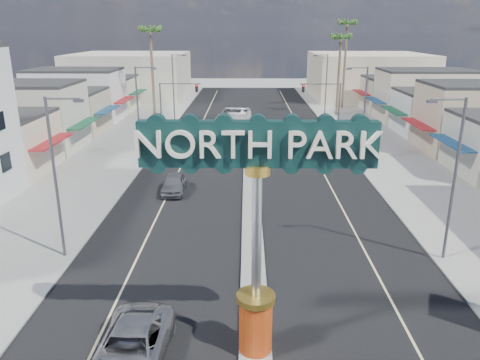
{
  "coord_description": "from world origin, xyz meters",
  "views": [
    {
      "loc": [
        -0.39,
        -13.61,
        12.26
      ],
      "look_at": [
        -0.73,
        10.83,
        4.35
      ],
      "focal_mm": 35.0,
      "sensor_mm": 36.0,
      "label": 1
    }
  ],
  "objects_px": {
    "streetlight_l_mid": "(140,109)",
    "palm_left_far": "(150,35)",
    "traffic_signal_left": "(175,97)",
    "streetlight_r_far": "(325,84)",
    "car_parked_left": "(174,183)",
    "palm_right_mid": "(341,41)",
    "palm_right_far": "(347,28)",
    "suv_left": "(131,349)",
    "streetlight_r_mid": "(363,110)",
    "streetlight_l_far": "(174,83)",
    "gateway_sign": "(257,214)",
    "car_parked_right": "(303,144)",
    "city_bus": "(231,132)",
    "streetlight_l_near": "(57,171)",
    "traffic_signal_right": "(325,97)",
    "streetlight_r_near": "(452,173)"
  },
  "relations": [
    {
      "from": "palm_left_far",
      "to": "streetlight_l_near",
      "type": "bearing_deg",
      "value": -86.33
    },
    {
      "from": "streetlight_r_mid",
      "to": "palm_left_far",
      "type": "height_order",
      "value": "palm_left_far"
    },
    {
      "from": "traffic_signal_left",
      "to": "streetlight_l_near",
      "type": "distance_m",
      "value": 34.03
    },
    {
      "from": "streetlight_l_far",
      "to": "streetlight_r_near",
      "type": "height_order",
      "value": "same"
    },
    {
      "from": "gateway_sign",
      "to": "streetlight_l_near",
      "type": "bearing_deg",
      "value": 142.45
    },
    {
      "from": "streetlight_l_mid",
      "to": "palm_left_far",
      "type": "bearing_deg",
      "value": 97.31
    },
    {
      "from": "streetlight_l_far",
      "to": "palm_right_far",
      "type": "height_order",
      "value": "palm_right_far"
    },
    {
      "from": "suv_left",
      "to": "car_parked_right",
      "type": "distance_m",
      "value": 34.49
    },
    {
      "from": "palm_right_far",
      "to": "suv_left",
      "type": "bearing_deg",
      "value": -107.95
    },
    {
      "from": "car_parked_right",
      "to": "streetlight_r_mid",
      "type": "bearing_deg",
      "value": -31.42
    },
    {
      "from": "streetlight_l_far",
      "to": "streetlight_r_near",
      "type": "relative_size",
      "value": 1.0
    },
    {
      "from": "streetlight_r_mid",
      "to": "palm_left_far",
      "type": "relative_size",
      "value": 0.69
    },
    {
      "from": "traffic_signal_right",
      "to": "palm_right_far",
      "type": "xyz_separation_m",
      "value": [
        5.82,
        18.01,
        8.11
      ]
    },
    {
      "from": "streetlight_r_near",
      "to": "streetlight_l_near",
      "type": "bearing_deg",
      "value": 180.0
    },
    {
      "from": "streetlight_r_far",
      "to": "car_parked_right",
      "type": "bearing_deg",
      "value": -105.37
    },
    {
      "from": "traffic_signal_left",
      "to": "suv_left",
      "type": "relative_size",
      "value": 1.08
    },
    {
      "from": "streetlight_r_mid",
      "to": "palm_right_mid",
      "type": "height_order",
      "value": "palm_right_mid"
    },
    {
      "from": "traffic_signal_right",
      "to": "palm_right_mid",
      "type": "relative_size",
      "value": 0.5
    },
    {
      "from": "palm_left_far",
      "to": "palm_right_far",
      "type": "height_order",
      "value": "palm_right_far"
    },
    {
      "from": "streetlight_r_mid",
      "to": "suv_left",
      "type": "relative_size",
      "value": 1.61
    },
    {
      "from": "palm_right_far",
      "to": "car_parked_left",
      "type": "distance_m",
      "value": 47.47
    },
    {
      "from": "streetlight_l_mid",
      "to": "suv_left",
      "type": "xyz_separation_m",
      "value": [
        5.71,
        -28.89,
        -4.29
      ]
    },
    {
      "from": "traffic_signal_right",
      "to": "car_parked_right",
      "type": "bearing_deg",
      "value": -110.33
    },
    {
      "from": "palm_right_mid",
      "to": "streetlight_r_mid",
      "type": "bearing_deg",
      "value": -95.64
    },
    {
      "from": "streetlight_r_near",
      "to": "palm_right_far",
      "type": "bearing_deg",
      "value": 84.98
    },
    {
      "from": "palm_right_far",
      "to": "streetlight_l_mid",
      "type": "bearing_deg",
      "value": -128.48
    },
    {
      "from": "streetlight_l_far",
      "to": "city_bus",
      "type": "height_order",
      "value": "streetlight_l_far"
    },
    {
      "from": "streetlight_l_mid",
      "to": "streetlight_l_far",
      "type": "distance_m",
      "value": 22.0
    },
    {
      "from": "palm_right_mid",
      "to": "car_parked_left",
      "type": "relative_size",
      "value": 2.83
    },
    {
      "from": "traffic_signal_left",
      "to": "streetlight_r_mid",
      "type": "distance_m",
      "value": 24.11
    },
    {
      "from": "traffic_signal_right",
      "to": "car_parked_right",
      "type": "distance_m",
      "value": 11.17
    },
    {
      "from": "car_parked_right",
      "to": "suv_left",
      "type": "bearing_deg",
      "value": -99.27
    },
    {
      "from": "gateway_sign",
      "to": "streetlight_l_near",
      "type": "height_order",
      "value": "gateway_sign"
    },
    {
      "from": "traffic_signal_left",
      "to": "streetlight_r_far",
      "type": "distance_m",
      "value": 21.2
    },
    {
      "from": "palm_left_far",
      "to": "car_parked_left",
      "type": "distance_m",
      "value": 31.63
    },
    {
      "from": "city_bus",
      "to": "streetlight_l_mid",
      "type": "bearing_deg",
      "value": -146.08
    },
    {
      "from": "traffic_signal_left",
      "to": "streetlight_l_far",
      "type": "distance_m",
      "value": 8.14
    },
    {
      "from": "traffic_signal_right",
      "to": "suv_left",
      "type": "distance_m",
      "value": 45.22
    },
    {
      "from": "traffic_signal_left",
      "to": "traffic_signal_right",
      "type": "relative_size",
      "value": 1.0
    },
    {
      "from": "traffic_signal_left",
      "to": "car_parked_right",
      "type": "bearing_deg",
      "value": -34.11
    },
    {
      "from": "streetlight_l_mid",
      "to": "streetlight_l_far",
      "type": "relative_size",
      "value": 1.0
    },
    {
      "from": "streetlight_r_near",
      "to": "car_parked_right",
      "type": "distance_m",
      "value": 24.92
    },
    {
      "from": "streetlight_l_far",
      "to": "car_parked_right",
      "type": "xyz_separation_m",
      "value": [
        15.93,
        -17.95,
        -4.3
      ]
    },
    {
      "from": "palm_right_far",
      "to": "palm_right_mid",
      "type": "bearing_deg",
      "value": -108.43
    },
    {
      "from": "streetlight_l_mid",
      "to": "suv_left",
      "type": "distance_m",
      "value": 29.76
    },
    {
      "from": "car_parked_right",
      "to": "city_bus",
      "type": "xyz_separation_m",
      "value": [
        -7.5,
        0.61,
        1.11
      ]
    },
    {
      "from": "traffic_signal_left",
      "to": "car_parked_left",
      "type": "distance_m",
      "value": 23.4
    },
    {
      "from": "gateway_sign",
      "to": "car_parked_left",
      "type": "bearing_deg",
      "value": 107.59
    },
    {
      "from": "streetlight_l_near",
      "to": "car_parked_right",
      "type": "distance_m",
      "value": 29.17
    },
    {
      "from": "streetlight_l_mid",
      "to": "palm_right_mid",
      "type": "bearing_deg",
      "value": 47.97
    }
  ]
}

